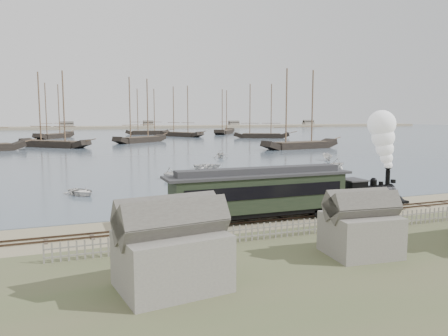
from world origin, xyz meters
name	(u,v)px	position (x,y,z in m)	size (l,w,h in m)	color
ground	(249,215)	(0.00, 0.00, 0.00)	(600.00, 600.00, 0.00)	gray
harbor_water	(94,134)	(0.00, 170.00, 0.03)	(600.00, 336.00, 0.06)	#465565
rail_track	(260,220)	(0.00, -2.00, 0.04)	(120.00, 1.80, 0.16)	#3A2B20
picket_fence_west	(202,247)	(-6.50, -7.00, 0.00)	(19.00, 0.10, 1.20)	slate
picket_fence_east	(432,223)	(12.50, -7.50, 0.00)	(15.00, 0.10, 1.20)	slate
shed_left	(172,288)	(-10.00, -13.00, 0.00)	(5.00, 4.00, 4.10)	slate
shed_mid	(360,255)	(2.00, -12.00, 0.00)	(4.00, 3.50, 3.60)	slate
far_spit	(84,129)	(0.00, 250.00, 0.00)	(500.00, 20.00, 1.80)	tan
locomotive	(382,166)	(12.08, -2.00, 3.97)	(6.89, 2.57, 8.58)	black
passenger_coach	(260,192)	(-0.02, -2.00, 2.36)	(15.49, 2.99, 3.76)	black
beached_dinghy	(191,214)	(-5.04, 0.48, 0.43)	(4.16, 2.97, 0.86)	silver
rowboat_0	(81,191)	(-12.90, 14.76, 0.45)	(3.79, 2.71, 0.79)	silver
rowboat_1	(170,173)	(-1.13, 23.38, 0.83)	(2.94, 2.54, 1.55)	silver
rowboat_2	(288,181)	(10.58, 12.32, 0.69)	(3.28, 1.24, 1.27)	silver
rowboat_3	(208,166)	(7.13, 32.11, 0.52)	(4.39, 3.14, 0.91)	silver
rowboat_4	(337,163)	(25.63, 23.94, 0.98)	(3.49, 3.01, 1.84)	silver
rowboat_5	(327,157)	(32.07, 35.99, 0.73)	(3.48, 1.31, 1.34)	silver
rowboat_7	(220,154)	(14.99, 47.52, 0.90)	(3.18, 2.75, 1.68)	silver
schooner_2	(53,109)	(-16.01, 90.37, 10.06)	(20.87, 4.82, 20.00)	black
schooner_3	(140,110)	(8.98, 103.09, 10.06)	(20.05, 4.63, 20.00)	black
schooner_4	(301,109)	(42.44, 63.35, 10.06)	(21.85, 5.04, 20.00)	black
schooner_5	(262,111)	(55.49, 113.14, 10.06)	(20.32, 4.69, 20.00)	black
schooner_7	(53,111)	(-16.28, 138.76, 10.06)	(19.99, 4.61, 20.00)	black
schooner_8	(147,112)	(21.44, 156.97, 10.06)	(18.53, 4.28, 20.00)	black
schooner_9	(225,112)	(56.07, 152.88, 10.06)	(23.06, 5.32, 20.00)	black
schooner_10	(181,111)	(30.94, 135.17, 10.06)	(20.51, 4.73, 20.00)	black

